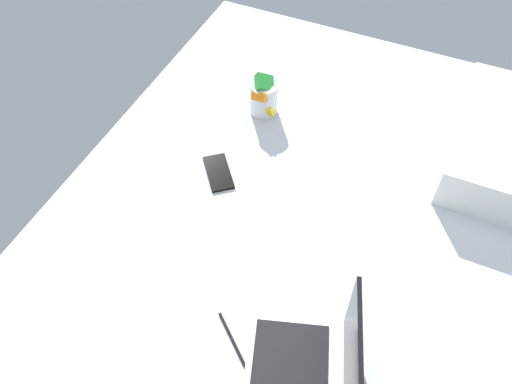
% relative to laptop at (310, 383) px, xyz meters
% --- Properties ---
extents(bed_mattress, '(1.80, 1.40, 0.18)m').
position_rel_laptop_xyz_m(bed_mattress, '(-0.43, -0.17, -0.13)').
color(bed_mattress, '#B7BCC6').
rests_on(bed_mattress, ground).
extents(laptop, '(0.38, 0.32, 0.23)m').
position_rel_laptop_xyz_m(laptop, '(0.00, 0.00, 0.00)').
color(laptop, silver).
rests_on(laptop, bed_mattress).
extents(snack_cup, '(0.10, 0.09, 0.15)m').
position_rel_laptop_xyz_m(snack_cup, '(-0.79, -0.45, 0.02)').
color(snack_cup, silver).
rests_on(snack_cup, bed_mattress).
extents(cell_phone, '(0.15, 0.14, 0.01)m').
position_rel_laptop_xyz_m(cell_phone, '(-0.49, -0.47, -0.04)').
color(cell_phone, black).
rests_on(cell_phone, bed_mattress).
extents(charger_cable, '(0.11, 0.13, 0.01)m').
position_rel_laptop_xyz_m(charger_cable, '(-0.03, -0.20, -0.04)').
color(charger_cable, black).
rests_on(charger_cable, bed_mattress).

